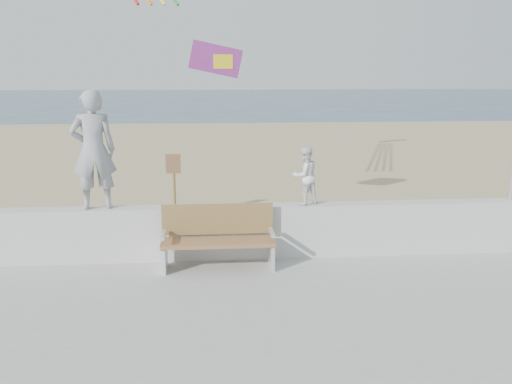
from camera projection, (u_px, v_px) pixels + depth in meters
ground at (252, 317)px, 7.35m from camera, size 220.00×220.00×0.00m
sand at (229, 184)px, 16.10m from camera, size 90.00×40.00×0.08m
seawall at (243, 231)px, 9.16m from camera, size 30.00×0.35×0.90m
adult at (93, 150)px, 8.66m from camera, size 0.78×0.60×1.92m
child at (305, 176)px, 9.04m from camera, size 0.59×0.54×0.98m
bench at (218, 236)px, 8.67m from camera, size 1.80×0.57×1.00m
parafoil_kite at (217, 60)px, 11.06m from camera, size 1.12×0.30×0.77m
sign at (174, 181)px, 11.82m from camera, size 0.32×0.07×1.46m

